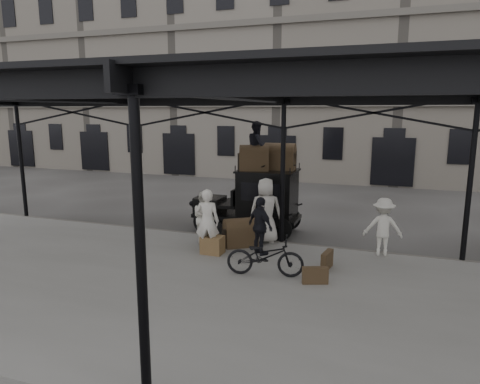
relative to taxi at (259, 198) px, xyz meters
The scene contains 18 objects.
ground 3.61m from the taxi, 71.02° to the right, with size 120.00×120.00×0.00m, color #383533.
platform 5.46m from the taxi, 78.01° to the right, with size 28.00×8.00×0.15m, color slate.
canopy 6.10m from the taxi, 77.36° to the right, with size 22.50×9.00×4.74m.
building_frontage 15.91m from the taxi, 85.71° to the left, with size 64.00×8.00×14.00m, color slate.
taxi is the anchor object (origin of this frame).
porter_left 3.03m from the taxi, 101.52° to the right, with size 0.67×0.44×1.84m, color silver.
porter_midleft 2.42m from the taxi, 115.80° to the right, with size 0.78×0.61×1.61m, color beige.
porter_centre 1.57m from the taxi, 65.35° to the right, with size 0.97×0.63×1.98m, color #BCB6AC.
porter_official 2.71m from the taxi, 72.16° to the right, with size 0.96×0.40×1.64m, color black.
porter_right 4.31m from the taxi, 20.43° to the right, with size 1.04×0.60×1.62m, color beige.
bicycle 4.29m from the taxi, 71.14° to the right, with size 0.65×1.87×0.98m, color black.
porter_roof 1.78m from the taxi, 107.50° to the right, with size 0.78×0.60×1.60m, color black.
steamer_trunk_roof_near 1.35m from the taxi, 108.07° to the right, with size 0.95×0.58×0.69m, color #463020, non-canonical shape.
steamer_trunk_roof_far 1.51m from the taxi, 16.81° to the left, with size 1.00×0.61×0.73m, color #463020, non-canonical shape.
steamer_trunk_platform 2.13m from the taxi, 88.74° to the right, with size 0.96×0.58×0.70m, color #463020, non-canonical shape.
wicker_hamper 3.07m from the taxi, 99.06° to the right, with size 0.60×0.45×0.50m, color olive.
suitcase_upright 4.20m from the taxi, 48.21° to the right, with size 0.15×0.60×0.45m, color #463020.
suitcase_flat 4.96m from the taxi, 57.66° to the right, with size 0.60×0.15×0.40m, color #463020.
Camera 1 is at (2.92, -10.33, 4.11)m, focal length 32.00 mm.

